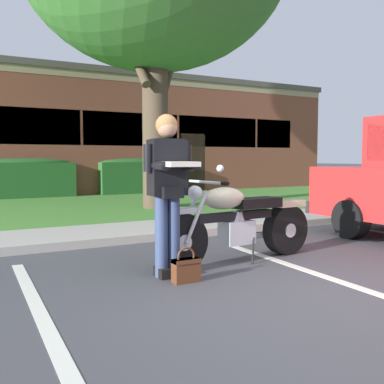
{
  "coord_description": "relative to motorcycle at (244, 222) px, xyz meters",
  "views": [
    {
      "loc": [
        -3.11,
        -3.3,
        1.26
      ],
      "look_at": [
        -0.37,
        1.46,
        0.85
      ],
      "focal_mm": 43.93,
      "sensor_mm": 36.0,
      "label": 1
    }
  ],
  "objects": [
    {
      "name": "rider_person",
      "position": [
        -1.14,
        -0.22,
        0.53
      ],
      "size": [
        0.54,
        0.6,
        1.7
      ],
      "color": "black",
      "rests_on": "ground"
    },
    {
      "name": "brick_building",
      "position": [
        1.06,
        15.57,
        1.61
      ],
      "size": [
        20.5,
        11.16,
        4.18
      ],
      "color": "brown",
      "rests_on": "ground"
    },
    {
      "name": "stall_stripe_1",
      "position": [
        0.29,
        -1.07,
        -0.48
      ],
      "size": [
        0.45,
        4.4,
        0.01
      ],
      "primitive_type": "cube",
      "rotation": [
        0.0,
        0.0,
        -0.07
      ],
      "color": "silver",
      "rests_on": "ground"
    },
    {
      "name": "hedge_left",
      "position": [
        -0.66,
        10.13,
        0.17
      ],
      "size": [
        2.81,
        0.9,
        1.24
      ],
      "color": "#235623",
      "rests_on": "ground"
    },
    {
      "name": "grass_lawn",
      "position": [
        -0.25,
        6.84,
        -0.45
      ],
      "size": [
        60.0,
        6.89,
        0.06
      ],
      "primitive_type": "cube",
      "color": "#478433",
      "rests_on": "ground"
    },
    {
      "name": "hedge_center_left",
      "position": [
        3.08,
        10.13,
        0.17
      ],
      "size": [
        3.01,
        0.9,
        1.24
      ],
      "color": "#235623",
      "rests_on": "ground"
    },
    {
      "name": "concrete_walk",
      "position": [
        -0.25,
        2.65,
        -0.44
      ],
      "size": [
        60.0,
        1.5,
        0.08
      ],
      "primitive_type": "cube",
      "color": "#ADA89E",
      "rests_on": "ground"
    },
    {
      "name": "motorcycle",
      "position": [
        0.0,
        0.0,
        0.0
      ],
      "size": [
        2.24,
        0.82,
        1.18
      ],
      "color": "black",
      "rests_on": "ground"
    },
    {
      "name": "handbag",
      "position": [
        -1.09,
        -0.52,
        -0.34
      ],
      "size": [
        0.28,
        0.13,
        0.36
      ],
      "color": "#562D19",
      "rests_on": "ground"
    },
    {
      "name": "ground_plane",
      "position": [
        -0.25,
        -1.27,
        -0.48
      ],
      "size": [
        140.0,
        140.0,
        0.0
      ],
      "primitive_type": "plane",
      "color": "#424247"
    },
    {
      "name": "stall_stripe_0",
      "position": [
        -2.59,
        -1.07,
        -0.48
      ],
      "size": [
        0.45,
        4.4,
        0.01
      ],
      "primitive_type": "cube",
      "rotation": [
        0.0,
        0.0,
        -0.07
      ],
      "color": "silver",
      "rests_on": "ground"
    },
    {
      "name": "curb_strip",
      "position": [
        -0.25,
        1.8,
        -0.42
      ],
      "size": [
        60.0,
        0.2,
        0.12
      ],
      "primitive_type": "cube",
      "color": "#ADA89E",
      "rests_on": "ground"
    }
  ]
}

